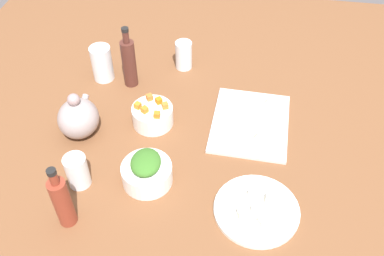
{
  "coord_description": "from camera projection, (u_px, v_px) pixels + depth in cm",
  "views": [
    {
      "loc": [
        -87.74,
        -14.84,
        96.9
      ],
      "look_at": [
        0.0,
        0.0,
        8.0
      ],
      "focal_mm": 39.89,
      "sensor_mm": 36.0,
      "label": 1
    }
  ],
  "objects": [
    {
      "name": "dumpling_0",
      "position": [
        262.0,
        123.0,
        1.31
      ],
      "size": [
        5.81,
        5.86,
        3.01
      ],
      "primitive_type": "pyramid",
      "rotation": [
        0.0,
        0.0,
        0.91
      ],
      "color": "beige",
      "rests_on": "cutting_board"
    },
    {
      "name": "dumpling_1",
      "position": [
        259.0,
        137.0,
        1.27
      ],
      "size": [
        5.53,
        5.84,
        2.91
      ],
      "primitive_type": "pyramid",
      "rotation": [
        0.0,
        0.0,
        1.94
      ],
      "color": "beige",
      "rests_on": "cutting_board"
    },
    {
      "name": "tabletop",
      "position": [
        192.0,
        143.0,
        1.3
      ],
      "size": [
        190.0,
        190.0,
        3.0
      ],
      "primitive_type": "cube",
      "color": "brown",
      "rests_on": "ground"
    },
    {
      "name": "bowl_greens",
      "position": [
        147.0,
        174.0,
        1.16
      ],
      "size": [
        13.85,
        13.85,
        5.89
      ],
      "primitive_type": "cylinder",
      "color": "white",
      "rests_on": "tabletop"
    },
    {
      "name": "carrot_cube_4",
      "position": [
        165.0,
        106.0,
        1.3
      ],
      "size": [
        2.41,
        2.41,
        1.8
      ],
      "primitive_type": "cube",
      "rotation": [
        0.0,
        0.0,
        2.03
      ],
      "color": "orange",
      "rests_on": "bowl_carrots"
    },
    {
      "name": "bowl_carrots",
      "position": [
        153.0,
        116.0,
        1.32
      ],
      "size": [
        12.7,
        12.7,
        6.23
      ],
      "primitive_type": "cylinder",
      "color": "white",
      "rests_on": "tabletop"
    },
    {
      "name": "dumpling_2",
      "position": [
        230.0,
        110.0,
        1.35
      ],
      "size": [
        4.65,
        5.14,
        2.36
      ],
      "primitive_type": "pyramid",
      "rotation": [
        0.0,
        0.0,
        4.79
      ],
      "color": "beige",
      "rests_on": "cutting_board"
    },
    {
      "name": "tofu_cube_0",
      "position": [
        257.0,
        209.0,
        1.09
      ],
      "size": [
        3.04,
        3.04,
        2.2
      ],
      "primitive_type": "cube",
      "rotation": [
        0.0,
        0.0,
        1.0
      ],
      "color": "silver",
      "rests_on": "plate_tofu"
    },
    {
      "name": "teapot",
      "position": [
        78.0,
        118.0,
        1.27
      ],
      "size": [
        14.78,
        12.11,
        15.21
      ],
      "color": "#9E9190",
      "rests_on": "tabletop"
    },
    {
      "name": "carrot_cube_2",
      "position": [
        145.0,
        110.0,
        1.28
      ],
      "size": [
        2.51,
        2.51,
        1.8
      ],
      "primitive_type": "cube",
      "rotation": [
        0.0,
        0.0,
        2.53
      ],
      "color": "orange",
      "rests_on": "bowl_carrots"
    },
    {
      "name": "carrot_cube_3",
      "position": [
        149.0,
        97.0,
        1.32
      ],
      "size": [
        2.52,
        2.52,
        1.8
      ],
      "primitive_type": "cube",
      "rotation": [
        0.0,
        0.0,
        2.21
      ],
      "color": "orange",
      "rests_on": "bowl_carrots"
    },
    {
      "name": "plate_tofu",
      "position": [
        256.0,
        210.0,
        1.11
      ],
      "size": [
        22.36,
        22.36,
        1.2
      ],
      "primitive_type": "cylinder",
      "color": "white",
      "rests_on": "tabletop"
    },
    {
      "name": "bottle_0",
      "position": [
        129.0,
        62.0,
        1.42
      ],
      "size": [
        4.65,
        4.65,
        22.15
      ],
      "color": "#502820",
      "rests_on": "tabletop"
    },
    {
      "name": "bottle_1",
      "position": [
        62.0,
        201.0,
        1.03
      ],
      "size": [
        4.52,
        4.52,
        20.14
      ],
      "color": "maroon",
      "rests_on": "tabletop"
    },
    {
      "name": "cutting_board",
      "position": [
        250.0,
        123.0,
        1.34
      ],
      "size": [
        29.98,
        24.13,
        1.0
      ],
      "primitive_type": "cube",
      "rotation": [
        0.0,
        0.0,
        -0.02
      ],
      "color": "silver",
      "rests_on": "tabletop"
    },
    {
      "name": "drinking_glass_2",
      "position": [
        184.0,
        55.0,
        1.52
      ],
      "size": [
        5.92,
        5.92,
        10.3
      ],
      "primitive_type": "cylinder",
      "color": "white",
      "rests_on": "tabletop"
    },
    {
      "name": "tofu_cube_3",
      "position": [
        242.0,
        214.0,
        1.08
      ],
      "size": [
        2.87,
        2.87,
        2.2
      ],
      "primitive_type": "cube",
      "rotation": [
        0.0,
        0.0,
        0.39
      ],
      "color": "white",
      "rests_on": "plate_tofu"
    },
    {
      "name": "carrot_cube_0",
      "position": [
        159.0,
        101.0,
        1.31
      ],
      "size": [
        2.53,
        2.53,
        1.8
      ],
      "primitive_type": "cube",
      "rotation": [
        0.0,
        0.0,
        0.67
      ],
      "color": "orange",
      "rests_on": "bowl_carrots"
    },
    {
      "name": "carrot_cube_1",
      "position": [
        157.0,
        115.0,
        1.27
      ],
      "size": [
        1.92,
        1.92,
        1.8
      ],
      "primitive_type": "cube",
      "rotation": [
        0.0,
        0.0,
        1.64
      ],
      "color": "orange",
      "rests_on": "bowl_carrots"
    },
    {
      "name": "dumpling_4",
      "position": [
        247.0,
        99.0,
        1.39
      ],
      "size": [
        8.09,
        8.04,
        2.13
      ],
      "primitive_type": "pyramid",
      "rotation": [
        0.0,
        0.0,
        2.63
      ],
      "color": "beige",
      "rests_on": "cutting_board"
    },
    {
      "name": "dumpling_3",
      "position": [
        268.0,
        104.0,
        1.37
      ],
      "size": [
        6.35,
        6.18,
        2.5
      ],
      "primitive_type": "pyramid",
      "rotation": [
        0.0,
        0.0,
        3.3
      ],
      "color": "beige",
      "rests_on": "cutting_board"
    },
    {
      "name": "tofu_cube_1",
      "position": [
        270.0,
        199.0,
        1.11
      ],
      "size": [
        2.49,
        2.49,
        2.2
      ],
      "primitive_type": "cube",
      "rotation": [
        0.0,
        0.0,
        3.0
      ],
      "color": "#FBEFCB",
      "rests_on": "plate_tofu"
    },
    {
      "name": "carrot_cube_5",
      "position": [
        138.0,
        105.0,
        1.3
      ],
      "size": [
        2.32,
        2.32,
        1.8
      ],
      "primitive_type": "cube",
      "rotation": [
        0.0,
        0.0,
        1.21
      ],
      "color": "orange",
      "rests_on": "bowl_carrots"
    },
    {
      "name": "drinking_glass_1",
      "position": [
        102.0,
        63.0,
        1.46
      ],
      "size": [
        7.16,
        7.16,
        12.53
      ],
      "primitive_type": "cylinder",
      "color": "white",
      "rests_on": "tabletop"
    },
    {
      "name": "chopped_greens_mound",
      "position": [
        146.0,
        162.0,
        1.13
      ],
      "size": [
        10.72,
        9.15,
        3.63
      ],
      "primitive_type": "ellipsoid",
      "rotation": [
        0.0,
        0.0,
        0.11
      ],
      "color": "#386F26",
      "rests_on": "bowl_greens"
    },
    {
      "name": "drinking_glass_0",
      "position": [
        77.0,
        171.0,
        1.14
      ],
      "size": [
        6.11,
        6.11,
        9.96
      ],
      "primitive_type": "cylinder",
      "color": "white",
      "rests_on": "tabletop"
    },
    {
      "name": "tofu_cube_2",
      "position": [
        253.0,
        193.0,
        1.12
      ],
      "size": [
        3.04,
        3.04,
        2.2
      ],
      "primitive_type": "cube",
      "rotation": [
        0.0,
        0.0,
        2.57
      ],
      "color": "white",
      "rests_on": "plate_tofu"
    },
    {
      "name": "tofu_cube_4",
      "position": [
        264.0,
        222.0,
        1.06
      ],
      "size": [
        3.03,
        3.03,
        2.2
      ],
      "primitive_type": "cube",
      "rotation": [
        0.0,
        0.0,
        2.13
      ],
      "color": "silver",
      "rests_on": "plate_tofu"
    }
  ]
}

